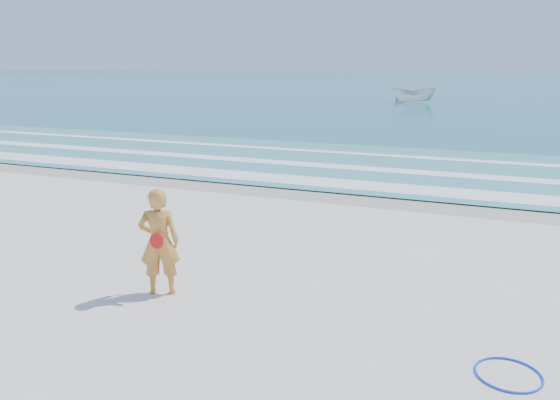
% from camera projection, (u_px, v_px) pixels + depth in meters
% --- Properties ---
extents(ground, '(400.00, 400.00, 0.00)m').
position_uv_depth(ground, '(194.00, 318.00, 8.76)').
color(ground, silver).
rests_on(ground, ground).
extents(wet_sand, '(400.00, 2.40, 0.00)m').
position_uv_depth(wet_sand, '(343.00, 195.00, 16.86)').
color(wet_sand, '#B2A893').
rests_on(wet_sand, ground).
extents(ocean, '(400.00, 190.00, 0.04)m').
position_uv_depth(ocean, '(477.00, 83.00, 103.31)').
color(ocean, '#19727F').
rests_on(ocean, ground).
extents(shallow, '(400.00, 10.00, 0.01)m').
position_uv_depth(shallow, '(377.00, 166.00, 21.36)').
color(shallow, '#59B7AD').
rests_on(shallow, ocean).
extents(foam_near, '(400.00, 1.40, 0.01)m').
position_uv_depth(foam_near, '(353.00, 184.00, 18.02)').
color(foam_near, white).
rests_on(foam_near, shallow).
extents(foam_mid, '(400.00, 0.90, 0.01)m').
position_uv_depth(foam_mid, '(372.00, 169.00, 20.63)').
color(foam_mid, white).
rests_on(foam_mid, shallow).
extents(foam_far, '(400.00, 0.60, 0.01)m').
position_uv_depth(foam_far, '(389.00, 155.00, 23.61)').
color(foam_far, white).
rests_on(foam_far, shallow).
extents(hoop, '(1.03, 1.03, 0.03)m').
position_uv_depth(hoop, '(508.00, 374.00, 7.14)').
color(hoop, '#0E3DFF').
rests_on(hoop, ground).
extents(boat, '(4.26, 2.06, 1.58)m').
position_uv_depth(boat, '(414.00, 95.00, 53.86)').
color(boat, silver).
rests_on(boat, ocean).
extents(woman, '(0.82, 0.71, 1.91)m').
position_uv_depth(woman, '(159.00, 242.00, 9.48)').
color(woman, orange).
rests_on(woman, ground).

